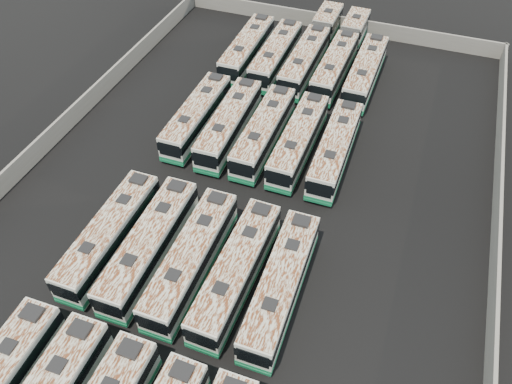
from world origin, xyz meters
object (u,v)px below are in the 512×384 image
bus_midback_right (298,140)px  bus_midback_far_left (197,116)px  bus_midfront_far_left (110,235)px  bus_midfront_left (150,245)px  bus_midfront_far_right (281,285)px  bus_midfront_right (236,271)px  bus_midback_center (264,132)px  bus_back_center (312,47)px  bus_back_far_left (247,49)px  bus_back_right (342,53)px  bus_back_left (276,55)px  bus_midfront_center (191,259)px  bus_back_far_right (365,72)px  bus_midback_left (229,124)px  bus_midback_far_right (335,149)px

bus_midback_right → bus_midback_far_left: bearing=179.9°
bus_midfront_far_left → bus_midfront_left: size_ratio=0.97×
bus_midfront_far_right → bus_midfront_right: bearing=178.7°
bus_midfront_right → bus_midback_center: (-3.89, 17.37, -0.01)m
bus_back_center → bus_back_far_left: bearing=-156.3°
bus_midfront_right → bus_back_right: (0.02, 35.78, -0.03)m
bus_midfront_far_left → bus_midback_far_left: size_ratio=1.00×
bus_midfront_left → bus_back_left: size_ratio=1.00×
bus_midback_center → bus_midfront_center: bearing=-90.0°
bus_midback_right → bus_back_center: bearing=101.8°
bus_back_center → bus_back_right: size_ratio=1.03×
bus_midfront_left → bus_back_far_right: bus_back_far_right is taller
bus_midback_right → bus_back_right: 18.41m
bus_midback_left → bus_midfront_center: bearing=-78.9°
bus_midfront_center → bus_midback_center: (-0.02, 17.51, -0.02)m
bus_midfront_right → bus_back_right: 35.78m
bus_midback_left → bus_midback_far_right: bearing=-1.7°
bus_midback_far_right → bus_midback_left: bearing=179.1°
bus_midfront_far_right → bus_back_left: 34.27m
bus_back_far_left → bus_midback_far_right: bearing=-45.5°
bus_midfront_left → bus_back_right: size_ratio=0.66×
bus_midfront_left → bus_midfront_center: bus_midfront_left is taller
bus_midback_left → bus_back_center: bus_back_center is taller
bus_midback_right → bus_midback_far_right: 3.86m
bus_midfront_far_left → bus_midback_left: (3.72, 17.56, 0.05)m
bus_midback_center → bus_back_far_right: bearing=63.0°
bus_midback_far_right → bus_back_far_right: bus_back_far_right is taller
bus_back_far_right → bus_midfront_far_left: bearing=-114.5°
bus_midfront_far_left → bus_midfront_right: size_ratio=0.98×
bus_midfront_left → bus_midback_far_left: bearing=101.6°
bus_midfront_far_right → bus_midback_center: bus_midback_center is taller
bus_midback_left → bus_midback_center: 3.88m
bus_midback_far_left → bus_back_center: bus_back_center is taller
bus_midfront_far_left → bus_midfront_center: size_ratio=0.97×
bus_midfront_center → bus_back_right: (3.90, 35.92, -0.04)m
bus_back_left → bus_midfront_far_right: bearing=-70.9°
bus_midfront_left → bus_midback_left: (-0.04, 17.44, -0.01)m
bus_midfront_right → bus_midback_far_left: 20.96m
bus_midfront_center → bus_back_left: size_ratio=0.99×
bus_midback_center → bus_back_far_right: size_ratio=0.98×
bus_midfront_center → bus_midfront_far_right: (7.62, 0.12, -0.02)m
bus_midfront_center → bus_midback_far_left: bus_midfront_center is taller
bus_midfront_far_left → bus_back_far_right: (15.22, 32.57, 0.06)m
bus_midfront_far_right → bus_back_center: (-7.55, 35.75, 0.03)m
bus_back_left → bus_midback_center: bearing=-76.3°
bus_midback_center → bus_back_far_left: bus_back_far_left is taller
bus_back_right → bus_midback_left: bearing=-111.9°
bus_midback_far_left → bus_midback_far_right: 15.37m
bus_midback_center → bus_midback_right: bus_midback_center is taller
bus_back_far_right → bus_midfront_far_right: bearing=-89.4°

